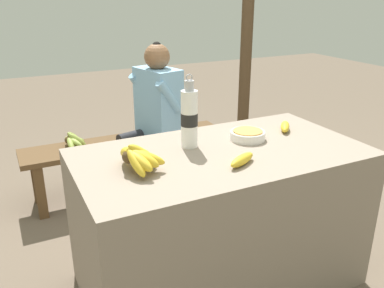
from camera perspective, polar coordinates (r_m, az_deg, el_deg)
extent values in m
plane|color=brown|center=(2.24, 3.69, -18.37)|extent=(12.00, 12.00, 0.00)
cube|color=gray|center=(2.03, 3.93, -10.48)|extent=(1.34, 0.72, 0.72)
sphere|color=#4C381E|center=(1.65, -8.82, -1.78)|extent=(0.06, 0.06, 0.06)
ellipsoid|color=gold|center=(1.61, -7.87, -2.61)|extent=(0.07, 0.15, 0.11)
ellipsoid|color=gold|center=(1.61, -7.46, -2.31)|extent=(0.11, 0.16, 0.09)
ellipsoid|color=gold|center=(1.63, -6.98, -1.98)|extent=(0.15, 0.13, 0.10)
ellipsoid|color=gold|center=(1.65, -6.61, -1.81)|extent=(0.18, 0.11, 0.10)
ellipsoid|color=gold|center=(1.67, -6.98, -1.48)|extent=(0.14, 0.05, 0.13)
ellipsoid|color=gold|center=(1.68, -7.32, -1.31)|extent=(0.16, 0.10, 0.12)
ellipsoid|color=gold|center=(1.70, -7.74, -1.21)|extent=(0.15, 0.14, 0.12)
ellipsoid|color=gold|center=(1.71, -8.90, -1.11)|extent=(0.09, 0.18, 0.11)
ellipsoid|color=gold|center=(1.70, -9.18, -1.15)|extent=(0.07, 0.17, 0.11)
cylinder|color=white|center=(2.03, 7.82, 1.16)|extent=(0.17, 0.17, 0.04)
torus|color=white|center=(2.02, 7.84, 1.66)|extent=(0.17, 0.17, 0.01)
cylinder|color=#BC8942|center=(2.02, 7.85, 1.77)|extent=(0.14, 0.14, 0.01)
cylinder|color=white|center=(1.88, -0.38, 3.49)|extent=(0.08, 0.08, 0.27)
cylinder|color=black|center=(1.88, -0.38, 3.49)|extent=(0.08, 0.08, 0.06)
cylinder|color=#ADADB2|center=(1.84, -0.39, 8.19)|extent=(0.04, 0.04, 0.05)
torus|color=#ADADB2|center=(1.83, -0.40, 9.32)|extent=(0.03, 0.01, 0.03)
ellipsoid|color=gold|center=(1.73, 7.01, -2.22)|extent=(0.17, 0.11, 0.04)
ellipsoid|color=gold|center=(2.19, 12.93, 2.40)|extent=(0.13, 0.15, 0.04)
cube|color=brown|center=(2.97, -9.06, 0.24)|extent=(1.47, 0.32, 0.04)
cube|color=brown|center=(2.83, -20.48, -6.36)|extent=(0.06, 0.06, 0.37)
cube|color=brown|center=(3.17, 2.84, -2.06)|extent=(0.06, 0.06, 0.37)
cube|color=brown|center=(3.05, -21.02, -4.46)|extent=(0.06, 0.06, 0.37)
cube|color=brown|center=(3.36, 0.87, -0.63)|extent=(0.06, 0.06, 0.37)
cylinder|color=#232328|center=(2.88, -7.49, -4.32)|extent=(0.09, 0.09, 0.40)
cylinder|color=#232328|center=(2.86, -5.68, 0.15)|extent=(0.31, 0.16, 0.09)
cylinder|color=#232328|center=(3.02, -9.45, -3.15)|extent=(0.09, 0.09, 0.40)
cylinder|color=#232328|center=(3.00, -7.73, 1.11)|extent=(0.31, 0.16, 0.09)
cube|color=#84B7E0|center=(2.93, -4.74, 5.69)|extent=(0.28, 0.38, 0.50)
cylinder|color=#84B7E0|center=(2.76, -3.31, 6.63)|extent=(0.21, 0.11, 0.25)
cylinder|color=#84B7E0|center=(3.02, -7.07, 7.74)|extent=(0.21, 0.11, 0.25)
sphere|color=brown|center=(2.86, -4.94, 12.13)|extent=(0.18, 0.18, 0.18)
sphere|color=black|center=(2.85, -4.98, 13.46)|extent=(0.07, 0.07, 0.07)
sphere|color=#4C381E|center=(2.86, -16.91, 0.54)|extent=(0.05, 0.05, 0.05)
ellipsoid|color=#9EB24C|center=(2.81, -16.69, 0.05)|extent=(0.04, 0.14, 0.09)
ellipsoid|color=#9EB24C|center=(2.83, -16.17, 0.27)|extent=(0.11, 0.13, 0.08)
ellipsoid|color=#9EB24C|center=(2.85, -15.83, 0.58)|extent=(0.14, 0.07, 0.12)
ellipsoid|color=#9EB24C|center=(2.88, -16.01, 0.60)|extent=(0.14, 0.07, 0.08)
ellipsoid|color=#9EB24C|center=(2.90, -16.29, 0.93)|extent=(0.13, 0.14, 0.13)
ellipsoid|color=#9EB24C|center=(2.91, -17.07, 0.72)|extent=(0.04, 0.15, 0.09)
cylinder|color=#4C3823|center=(3.73, 7.87, 18.30)|extent=(0.11, 0.11, 2.52)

